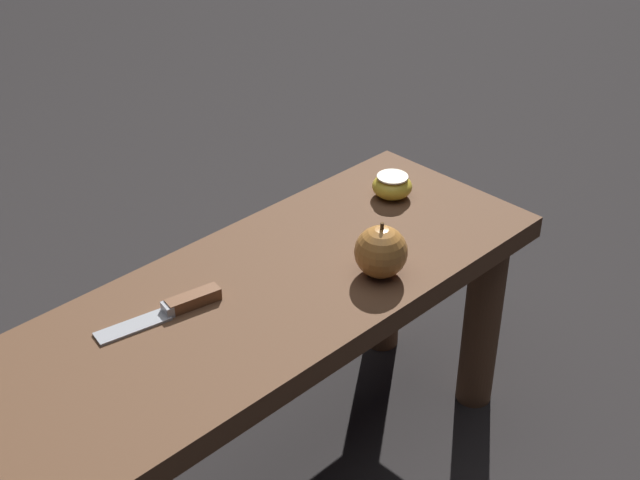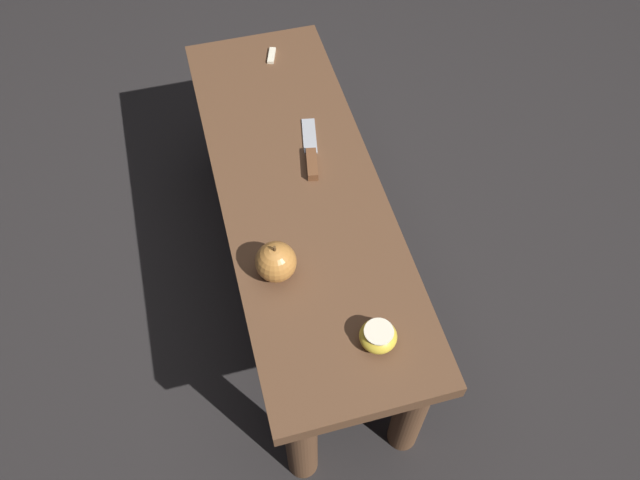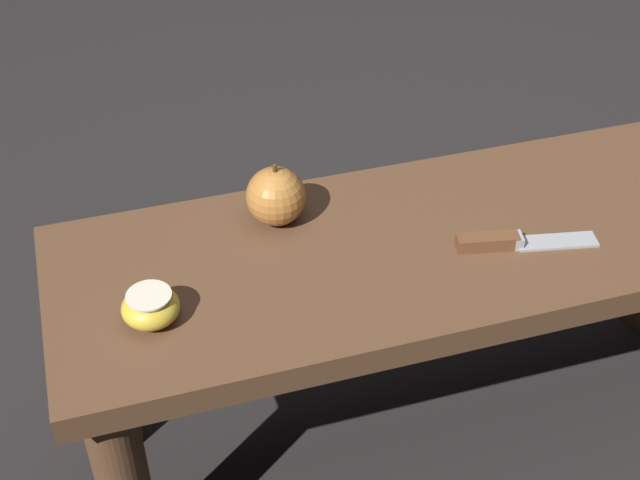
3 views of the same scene
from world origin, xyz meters
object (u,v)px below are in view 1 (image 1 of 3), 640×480
(knife, at_px, (177,307))
(apple_whole, at_px, (381,252))
(wooden_bench, at_px, (236,350))
(apple_cut, at_px, (392,186))

(knife, height_order, apple_whole, apple_whole)
(wooden_bench, distance_m, apple_cut, 0.44)
(wooden_bench, relative_size, apple_whole, 11.62)
(wooden_bench, distance_m, apple_whole, 0.28)
(apple_whole, distance_m, apple_cut, 0.25)
(knife, height_order, apple_cut, apple_cut)
(wooden_bench, xyz_separation_m, knife, (0.07, -0.05, 0.10))
(knife, bearing_deg, apple_cut, -168.61)
(knife, xyz_separation_m, apple_whole, (-0.29, 0.15, 0.03))
(knife, distance_m, apple_whole, 0.33)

